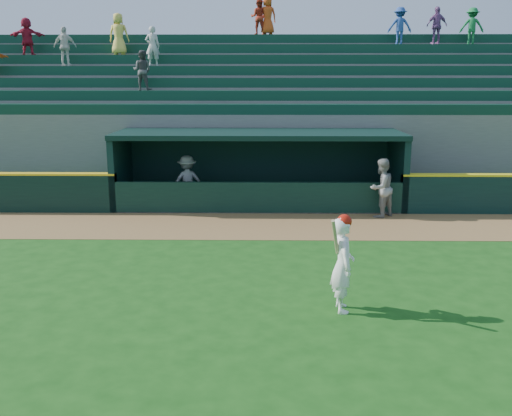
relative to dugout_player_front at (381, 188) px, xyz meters
name	(u,v)px	position (x,y,z in m)	size (l,w,h in m)	color
ground	(255,287)	(-3.76, -6.07, -0.90)	(120.00, 120.00, 0.00)	#164711
warning_track	(258,226)	(-3.76, -1.17, -0.90)	(40.00, 3.00, 0.01)	brown
dugout_player_front	(381,188)	(0.00, 0.00, 0.00)	(0.88, 0.68, 1.81)	gray
dugout_player_inside	(187,181)	(-6.14, 1.45, -0.06)	(1.09, 0.63, 1.69)	#979792
dugout	(259,163)	(-3.76, 1.93, 0.45)	(9.40, 2.80, 2.46)	slate
stands	(260,122)	(-3.78, 6.50, 1.50)	(34.50, 6.25, 7.54)	slate
batter_at_plate	(343,263)	(-2.13, -7.23, 0.02)	(0.53, 0.80, 1.85)	white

